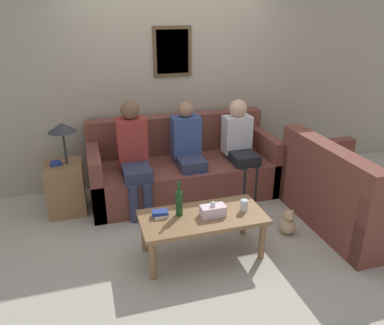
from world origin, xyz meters
TOP-DOWN VIEW (x-y plane):
  - ground_plane at (0.00, 0.00)m, footprint 16.00×16.00m
  - wall_back at (0.00, 1.05)m, footprint 9.00×0.08m
  - couch_main at (0.00, 0.56)m, footprint 2.29×0.94m
  - couch_side at (1.50, -0.67)m, footprint 0.94×1.50m
  - coffee_table at (-0.17, -0.77)m, footprint 1.16×0.55m
  - side_table_with_lamp at (-1.41, 0.46)m, footprint 0.41×0.41m
  - wine_bottle at (-0.37, -0.70)m, footprint 0.07×0.07m
  - drinking_glass at (0.23, -0.80)m, footprint 0.07×0.07m
  - book_stack at (-0.55, -0.67)m, footprint 0.15×0.13m
  - tissue_box at (-0.08, -0.80)m, footprint 0.23×0.12m
  - person_left at (-0.63, 0.36)m, footprint 0.34×0.63m
  - person_middle at (0.03, 0.41)m, footprint 0.34×0.58m
  - person_right at (0.69, 0.39)m, footprint 0.34×0.59m
  - teddy_bear at (0.80, -0.68)m, footprint 0.17×0.17m

SIDE VIEW (x-z plane):
  - ground_plane at x=0.00m, z-range 0.00..0.00m
  - teddy_bear at x=0.80m, z-range -0.02..0.25m
  - couch_main at x=0.00m, z-range -0.15..0.79m
  - couch_side at x=1.50m, z-range -0.15..0.79m
  - side_table_with_lamp at x=-1.41m, z-range -0.17..0.89m
  - coffee_table at x=-0.17m, z-range 0.16..0.58m
  - book_stack at x=-0.55m, z-range 0.43..0.48m
  - tissue_box at x=-0.08m, z-range 0.41..0.55m
  - drinking_glass at x=0.23m, z-range 0.43..0.54m
  - wine_bottle at x=-0.37m, z-range 0.39..0.72m
  - person_middle at x=0.03m, z-range 0.05..1.24m
  - person_right at x=0.69m, z-range 0.06..1.23m
  - person_left at x=-0.63m, z-range 0.05..1.31m
  - wall_back at x=0.00m, z-range 0.00..2.60m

